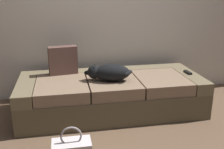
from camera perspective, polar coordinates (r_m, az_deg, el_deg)
The scene contains 4 objects.
couch at distance 3.24m, azimuth -0.17°, elevation -4.25°, with size 2.14×0.90×0.43m.
dog_dark at distance 3.03m, azimuth -0.70°, elevation 0.46°, with size 0.55×0.32×0.19m.
tv_remote at distance 3.45m, azimuth 15.78°, elevation 0.45°, with size 0.04×0.15×0.02m, color black.
throw_pillow at distance 3.31m, azimuth -10.37°, elevation 2.99°, with size 0.34×0.12×0.34m, color brown.
Camera 1 is at (-0.56, -2.00, 1.43)m, focal length 43.10 mm.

